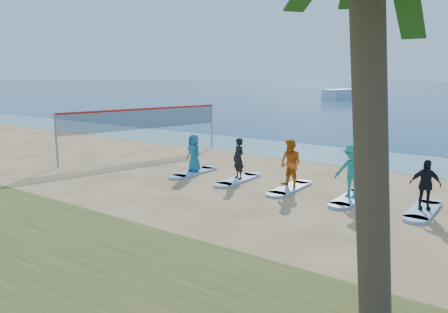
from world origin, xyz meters
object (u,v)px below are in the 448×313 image
Objects in this scene: surfboard_0 at (194,172)px; surfboard_2 at (290,188)px; surfboard_4 at (423,210)px; student_4 at (425,185)px; student_0 at (194,153)px; student_3 at (352,171)px; surfboard_1 at (238,180)px; boat_offshore_a at (341,99)px; volleyball_net at (143,119)px; surfboard_3 at (350,198)px; student_2 at (291,164)px; student_1 at (239,159)px.

surfboard_0 is 4.55m from surfboard_2.
student_4 is at bearing 0.00° from surfboard_4.
surfboard_0 is 1.38× the size of student_0.
student_0 is 0.87× the size of student_3.
surfboard_0 is 2.28m from surfboard_1.
volleyball_net is at bearing -69.61° from boat_offshore_a.
surfboard_3 is 2.42m from student_4.
student_4 reaches higher than surfboard_3.
student_4 is at bearing 15.02° from student_2.
student_0 is at bearing 158.70° from student_4.
surfboard_2 is at bearing -175.89° from student_3.
student_2 is at bearing 0.00° from surfboard_2.
student_4 is at bearing 24.57° from student_1.
student_1 is 0.92× the size of student_2.
student_1 reaches higher than student_4.
student_2 is 1.14× the size of student_4.
student_4 is (9.11, 0.00, -0.02)m from student_0.
student_4 reaches higher than boat_offshore_a.
student_1 is (18.55, -59.27, 0.90)m from boat_offshore_a.
student_4 is (2.28, 0.00, 0.82)m from surfboard_3.
surfboard_0 is 1.21× the size of student_3.
student_2 reaches higher than student_1.
student_3 is (23.10, -59.27, 1.00)m from boat_offshore_a.
surfboard_1 is 6.83m from surfboard_4.
student_4 is at bearing 0.00° from surfboard_0.
student_3 reaches higher than boat_offshore_a.
volleyball_net is 58.75m from boat_offshore_a.
student_2 is (9.30, -1.70, -0.93)m from volleyball_net.
surfboard_3 is 1.21× the size of student_3.
surfboard_3 is at bearing 180.00° from surfboard_4.
surfboard_4 is (13.86, -1.70, -1.86)m from volleyball_net.
student_0 is at bearing 180.00° from surfboard_3.
student_3 is at bearing 158.70° from student_4.
surfboard_0 is at bearing 180.00° from surfboard_2.
surfboard_3 is (6.83, 0.00, -0.84)m from student_0.
volleyball_net is 14.08m from surfboard_4.
student_3 is (11.58, -1.70, -0.90)m from volleyball_net.
boat_offshore_a is 62.83m from surfboard_2.
student_2 is (2.28, 0.00, 0.93)m from surfboard_1.
volleyball_net is at bearing -175.33° from student_2.
student_2 is at bearing -10.35° from volleyball_net.
volleyball_net is 5.55× the size of student_0.
student_1 is at bearing -13.59° from volleyball_net.
surfboard_0 is 1.00× the size of surfboard_2.
surfboard_0 is 1.42× the size of student_4.
boat_offshore_a is at bearing 124.38° from student_2.
student_1 reaches higher than boat_offshore_a.
student_2 is (20.83, -59.27, 0.97)m from boat_offshore_a.
student_1 is at bearing 0.00° from surfboard_0.
student_3 is (4.55, 0.00, 0.96)m from surfboard_1.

